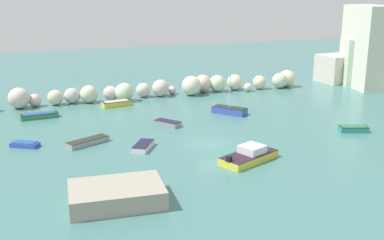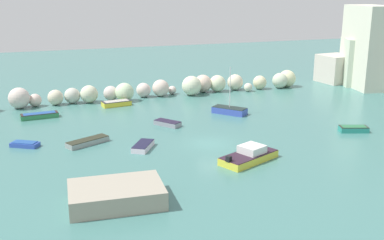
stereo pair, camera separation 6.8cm
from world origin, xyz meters
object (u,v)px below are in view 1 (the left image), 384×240
object	(u,v)px
moored_boat_0	(143,146)
moored_boat_8	(116,103)
moored_boat_3	(25,144)
moored_boat_6	(88,142)
moored_boat_5	(249,155)
stone_dock	(117,195)
moored_boat_4	(39,116)
moored_boat_7	(353,129)
moored_boat_2	(168,123)
moored_boat_1	(229,110)

from	to	relation	value
moored_boat_0	moored_boat_8	size ratio (longest dim) A/B	0.88
moored_boat_3	moored_boat_6	xyz separation A→B (m)	(5.89, -1.39, 0.04)
moored_boat_3	moored_boat_6	bearing A→B (deg)	-161.46
moored_boat_5	moored_boat_6	distance (m)	16.19
stone_dock	moored_boat_3	xyz separation A→B (m)	(-6.02, 15.58, -0.46)
moored_boat_4	moored_boat_7	world-z (taller)	moored_boat_4
moored_boat_2	moored_boat_7	world-z (taller)	moored_boat_7
moored_boat_1	moored_boat_7	distance (m)	14.88
stone_dock	moored_boat_7	size ratio (longest dim) A/B	2.05
moored_boat_3	moored_boat_7	xyz separation A→B (m)	(33.52, -6.74, 0.08)
moored_boat_0	moored_boat_4	world-z (taller)	moored_boat_4
stone_dock	moored_boat_1	xyz separation A→B (m)	(17.96, 20.27, -0.26)
moored_boat_5	moored_boat_1	bearing A→B (deg)	48.22
moored_boat_5	moored_boat_7	xyz separation A→B (m)	(14.59, 4.23, -0.18)
moored_boat_2	moored_boat_3	size ratio (longest dim) A/B	1.10
moored_boat_0	moored_boat_3	xyz separation A→B (m)	(-10.74, 4.56, -0.04)
moored_boat_1	moored_boat_4	distance (m)	22.90
moored_boat_2	moored_boat_6	distance (m)	10.10
moored_boat_0	moored_boat_4	bearing A→B (deg)	62.62
moored_boat_0	moored_boat_3	size ratio (longest dim) A/B	1.16
moored_boat_7	moored_boat_8	xyz separation A→B (m)	(-21.90, 20.13, 0.03)
moored_boat_3	moored_boat_5	world-z (taller)	moored_boat_5
moored_boat_7	moored_boat_3	bearing A→B (deg)	-172.37
moored_boat_3	moored_boat_4	xyz separation A→B (m)	(1.82, 10.45, 0.09)
moored_boat_0	moored_boat_5	world-z (taller)	moored_boat_5
moored_boat_1	stone_dock	bearing A→B (deg)	-81.35
moored_boat_0	moored_boat_4	distance (m)	17.45
moored_boat_3	moored_boat_8	xyz separation A→B (m)	(11.62, 13.39, 0.11)
moored_boat_4	moored_boat_7	distance (m)	36.06
stone_dock	moored_boat_2	distance (m)	20.15
moored_boat_6	moored_boat_7	world-z (taller)	moored_boat_7
moored_boat_0	moored_boat_5	xyz separation A→B (m)	(8.20, -6.41, 0.23)
moored_boat_1	moored_boat_2	size ratio (longest dim) A/B	1.82
moored_boat_1	moored_boat_3	size ratio (longest dim) A/B	1.99
moored_boat_1	moored_boat_6	bearing A→B (deg)	-111.25
moored_boat_2	moored_boat_7	size ratio (longest dim) A/B	0.98
moored_boat_3	moored_boat_7	distance (m)	34.19
moored_boat_2	moored_boat_8	xyz separation A→B (m)	(-3.67, 11.09, 0.08)
moored_boat_0	moored_boat_1	distance (m)	16.16
moored_boat_1	moored_boat_4	bearing A→B (deg)	-144.36
moored_boat_5	moored_boat_7	size ratio (longest dim) A/B	1.87
moored_boat_4	moored_boat_6	xyz separation A→B (m)	(4.07, -11.83, -0.05)
moored_boat_0	moored_boat_1	world-z (taller)	moored_boat_1
moored_boat_0	moored_boat_3	bearing A→B (deg)	98.90
moored_boat_6	moored_boat_5	bearing A→B (deg)	-62.10
moored_boat_0	moored_boat_1	xyz separation A→B (m)	(13.25, 9.24, 0.16)
moored_boat_1	moored_boat_4	xyz separation A→B (m)	(-22.17, 5.76, -0.11)
moored_boat_8	moored_boat_0	bearing A→B (deg)	-100.62
moored_boat_4	moored_boat_5	xyz separation A→B (m)	(17.12, -21.41, 0.18)
moored_boat_3	moored_boat_4	size ratio (longest dim) A/B	0.66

